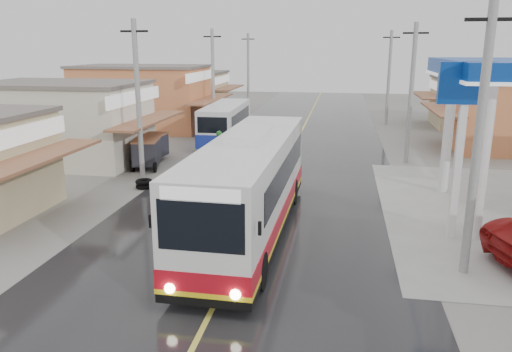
% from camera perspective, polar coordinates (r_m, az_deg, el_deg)
% --- Properties ---
extents(ground, '(120.00, 120.00, 0.00)m').
position_cam_1_polar(ground, '(16.60, -1.97, -9.20)').
color(ground, slate).
rests_on(ground, ground).
extents(road, '(12.00, 90.00, 0.02)m').
position_cam_1_polar(road, '(30.76, 3.69, 2.05)').
color(road, black).
rests_on(road, ground).
extents(centre_line, '(0.15, 90.00, 0.01)m').
position_cam_1_polar(centre_line, '(30.76, 3.69, 2.07)').
color(centre_line, '#D8CC4C').
rests_on(centre_line, road).
extents(shopfronts_left, '(11.00, 44.00, 5.20)m').
position_cam_1_polar(shopfronts_left, '(37.21, -16.14, 3.69)').
color(shopfronts_left, tan).
rests_on(shopfronts_left, ground).
extents(utility_poles_left, '(1.60, 50.00, 8.00)m').
position_cam_1_polar(utility_poles_left, '(33.17, -8.24, 2.83)').
color(utility_poles_left, gray).
rests_on(utility_poles_left, ground).
extents(utility_poles_right, '(1.60, 36.00, 8.00)m').
position_cam_1_polar(utility_poles_right, '(30.85, 16.73, 1.46)').
color(utility_poles_right, gray).
rests_on(utility_poles_right, ground).
extents(coach_bus, '(2.94, 12.26, 3.81)m').
position_cam_1_polar(coach_bus, '(17.99, -0.64, -1.06)').
color(coach_bus, silver).
rests_on(coach_bus, road).
extents(second_bus, '(2.46, 8.32, 2.74)m').
position_cam_1_polar(second_bus, '(35.25, -3.51, 6.10)').
color(second_bus, silver).
rests_on(second_bus, road).
extents(cyclist, '(1.10, 2.20, 2.27)m').
position_cam_1_polar(cyclist, '(27.60, -4.09, 2.14)').
color(cyclist, black).
rests_on(cyclist, ground).
extents(tricycle_near, '(1.81, 2.24, 1.68)m').
position_cam_1_polar(tricycle_near, '(28.60, -12.43, 2.71)').
color(tricycle_near, '#26262D').
rests_on(tricycle_near, ground).
extents(tricycle_far, '(1.51, 2.21, 1.64)m').
position_cam_1_polar(tricycle_far, '(30.39, -11.75, 3.40)').
color(tricycle_far, '#26262D').
rests_on(tricycle_far, ground).
extents(tyre_stack, '(0.84, 0.84, 0.43)m').
position_cam_1_polar(tyre_stack, '(24.83, -12.66, -0.88)').
color(tyre_stack, black).
rests_on(tyre_stack, ground).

